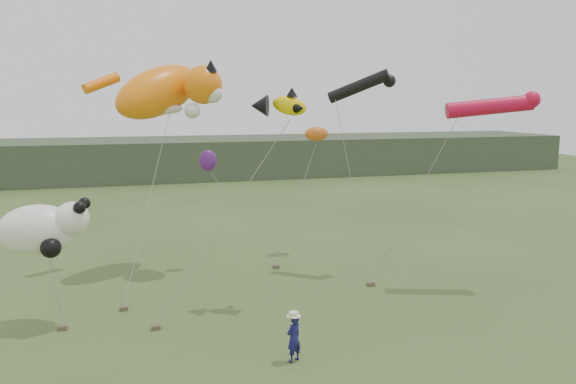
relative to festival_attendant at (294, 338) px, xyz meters
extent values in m
plane|color=#385123|center=(-0.62, 0.59, -0.75)|extent=(120.00, 120.00, 0.00)
cube|color=#2D3D28|center=(-0.62, 45.59, 1.25)|extent=(90.00, 12.00, 4.00)
imported|color=#161551|center=(0.00, 0.00, 0.00)|extent=(0.66, 0.59, 1.51)
cube|color=brown|center=(-5.11, 5.88, -0.67)|extent=(0.30, 0.24, 0.16)
cube|color=brown|center=(-4.00, 3.67, -0.67)|extent=(0.30, 0.24, 0.16)
cube|color=brown|center=(5.26, 6.00, -0.67)|extent=(0.30, 0.24, 0.16)
cube|color=brown|center=(-7.17, 4.52, -0.67)|extent=(0.30, 0.24, 0.16)
cube|color=brown|center=(1.93, 9.65, -0.67)|extent=(0.30, 0.24, 0.16)
ellipsoid|color=orange|center=(-3.24, 11.30, 7.66)|extent=(5.42, 4.65, 3.56)
sphere|color=orange|center=(-1.29, 10.32, 7.95)|extent=(1.75, 1.75, 1.75)
cone|color=black|center=(-1.00, 9.84, 8.78)|extent=(0.54, 0.66, 0.66)
cone|color=black|center=(-0.81, 10.81, 8.78)|extent=(0.54, 0.63, 0.62)
sphere|color=white|center=(-0.90, 10.03, 7.56)|extent=(0.87, 0.87, 0.87)
ellipsoid|color=white|center=(-3.04, 11.00, 6.88)|extent=(1.71, 0.85, 0.53)
sphere|color=white|center=(-1.88, 9.74, 6.78)|extent=(0.68, 0.68, 0.68)
sphere|color=white|center=(-1.68, 11.10, 6.78)|extent=(0.68, 0.68, 0.68)
cylinder|color=orange|center=(-5.76, 12.07, 8.05)|extent=(1.81, 1.32, 1.05)
ellipsoid|color=#FBD400|center=(1.26, 4.94, 7.04)|extent=(1.52, 1.06, 0.96)
cone|color=black|center=(0.15, 5.21, 7.04)|extent=(0.92, 1.02, 0.83)
cone|color=black|center=(1.35, 4.94, 7.54)|extent=(0.46, 0.46, 0.37)
cone|color=black|center=(1.54, 4.48, 6.94)|extent=(0.49, 0.52, 0.37)
cone|color=black|center=(1.54, 5.40, 6.94)|extent=(0.49, 0.52, 0.37)
cylinder|color=black|center=(5.55, 8.48, 7.88)|extent=(2.70, 2.03, 1.55)
sphere|color=black|center=(6.85, 8.02, 8.12)|extent=(0.58, 0.58, 0.58)
cylinder|color=red|center=(9.89, 4.81, 6.99)|extent=(3.61, 1.70, 1.02)
sphere|color=red|center=(11.49, 4.24, 7.27)|extent=(0.71, 0.71, 0.71)
ellipsoid|color=white|center=(-7.85, 5.23, 2.75)|extent=(2.67, 1.78, 1.78)
sphere|color=white|center=(-6.66, 4.93, 3.14)|extent=(1.19, 1.19, 1.19)
sphere|color=black|center=(-6.37, 4.54, 3.59)|extent=(0.44, 0.44, 0.44)
sphere|color=black|center=(-6.27, 5.38, 3.59)|extent=(0.44, 0.44, 0.44)
sphere|color=black|center=(-7.36, 4.44, 2.25)|extent=(0.69, 0.69, 0.69)
sphere|color=black|center=(-8.64, 5.53, 2.35)|extent=(0.69, 0.69, 0.69)
ellipsoid|color=#D35B17|center=(4.75, 12.09, 5.53)|extent=(1.27, 0.74, 0.74)
ellipsoid|color=#501871|center=(-1.09, 10.75, 4.44)|extent=(0.82, 0.55, 1.01)
camera|label=1|loc=(-4.58, -15.65, 7.18)|focal=35.00mm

